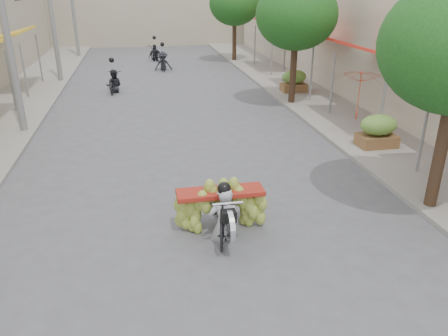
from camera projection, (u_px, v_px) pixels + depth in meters
sidewalk_left at (0, 112)px, 18.20m from camera, size 4.00×60.00×0.12m
sidewalk_right at (316, 96)px, 20.67m from camera, size 4.00×60.00×0.12m
shophouse_row_right at (436, 32)px, 19.50m from camera, size 9.77×40.00×6.00m
far_building at (147, 2)px, 38.89m from camera, size 20.00×6.00×7.00m
utility_pole_mid at (3, 15)px, 14.23m from camera, size 0.60×0.24×8.00m
utility_pole_far at (50, 4)px, 22.36m from camera, size 0.60×0.24×8.00m
street_tree_mid at (297, 15)px, 18.04m from camera, size 3.40×3.40×5.25m
street_tree_far at (235, 3)px, 28.88m from camera, size 3.40×3.40×5.25m
produce_crate_mid at (378, 128)px, 13.95m from camera, size 1.20×0.88×1.16m
produce_crate_far at (294, 79)px, 21.18m from camera, size 1.20×0.88×1.16m
banana_motorbike at (222, 204)px, 9.14m from camera, size 2.20×1.91×2.21m
market_umbrella at (363, 70)px, 14.03m from camera, size 2.30×2.30×1.66m
pedestrian at (285, 72)px, 21.75m from camera, size 0.88×0.68×1.58m
bg_motorbike_a at (113, 78)px, 21.43m from camera, size 0.88×1.77×1.95m
bg_motorbike_b at (163, 57)px, 26.89m from camera, size 1.06×1.92×1.95m
bg_motorbike_c at (155, 50)px, 30.23m from camera, size 1.19×1.92×1.95m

